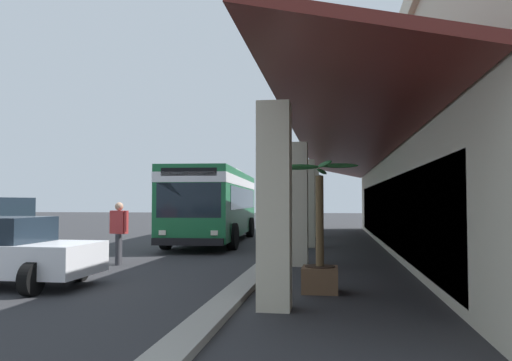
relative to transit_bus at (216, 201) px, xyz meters
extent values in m
plane|color=#2D2D30|center=(1.08, 7.26, -1.85)|extent=(120.00, 120.00, 0.00)
cube|color=#9E998E|center=(2.07, 3.39, -1.79)|extent=(34.50, 0.50, 0.12)
cube|color=beige|center=(-9.43, 4.26, -0.12)|extent=(0.55, 0.55, 3.47)
cube|color=beige|center=(-3.68, 4.26, -0.12)|extent=(0.55, 0.55, 3.47)
cube|color=beige|center=(2.07, 4.26, -0.12)|extent=(0.55, 0.55, 3.47)
cube|color=beige|center=(7.82, 4.26, -0.12)|extent=(0.55, 0.55, 3.47)
cube|color=beige|center=(13.57, 4.26, -0.12)|extent=(0.55, 0.55, 3.47)
cube|color=#5B1E19|center=(2.07, 5.58, 1.97)|extent=(28.75, 3.16, 0.82)
cube|color=#19232D|center=(2.07, 7.22, -0.45)|extent=(24.15, 0.08, 2.40)
cube|color=#196638|center=(0.05, 0.00, -0.13)|extent=(11.15, 3.30, 2.75)
cube|color=white|center=(0.05, 0.00, 0.80)|extent=(11.17, 3.32, 0.36)
cube|color=#19232D|center=(-0.25, -0.02, 0.10)|extent=(9.40, 3.21, 0.90)
cube|color=#19232D|center=(5.51, 0.38, 0.00)|extent=(0.21, 2.24, 1.20)
cube|color=black|center=(5.52, 0.38, 0.97)|extent=(0.19, 1.94, 0.28)
cube|color=black|center=(5.64, 0.39, -1.40)|extent=(0.37, 2.46, 0.24)
cube|color=silver|center=(5.50, 1.27, -1.10)|extent=(0.08, 0.24, 0.16)
cube|color=silver|center=(5.62, -0.51, -1.10)|extent=(0.08, 0.24, 0.16)
cube|color=silver|center=(-1.44, -0.10, 1.37)|extent=(2.52, 1.95, 0.24)
cylinder|color=black|center=(3.59, 1.53, -1.35)|extent=(1.00, 0.30, 1.00)
cylinder|color=black|center=(3.76, -1.02, -1.35)|extent=(1.00, 0.30, 1.00)
cylinder|color=black|center=(-3.11, 1.06, -1.35)|extent=(1.00, 0.30, 1.00)
cylinder|color=black|center=(-2.93, -1.48, -1.35)|extent=(1.00, 0.30, 1.00)
cylinder|color=black|center=(11.29, -0.46, -1.53)|extent=(0.64, 0.22, 0.64)
cylinder|color=black|center=(13.09, -0.47, -1.53)|extent=(0.64, 0.22, 0.64)
cylinder|color=black|center=(2.53, -7.15, -1.47)|extent=(0.76, 0.26, 0.76)
cylinder|color=#38383D|center=(8.20, -0.89, -1.41)|extent=(0.16, 0.16, 0.88)
cylinder|color=#38383D|center=(8.49, -0.80, -1.41)|extent=(0.16, 0.16, 0.88)
cube|color=#B23333|center=(8.35, -0.85, -0.64)|extent=(0.38, 0.56, 0.66)
sphere|color=tan|center=(8.35, -0.85, -0.19)|extent=(0.24, 0.24, 0.24)
cylinder|color=#B23333|center=(8.20, -1.12, -0.61)|extent=(0.09, 0.09, 0.60)
cylinder|color=#B23333|center=(8.50, -0.57, -0.61)|extent=(0.09, 0.09, 0.60)
cube|color=brown|center=(11.86, 4.96, -1.60)|extent=(0.71, 0.71, 0.50)
cylinder|color=#332319|center=(11.86, 4.96, -1.34)|extent=(0.60, 0.60, 0.02)
cylinder|color=brown|center=(11.86, 4.96, -0.44)|extent=(0.16, 0.16, 1.82)
ellipsoid|color=#286B33|center=(12.25, 5.08, 0.67)|extent=(0.84, 0.43, 0.18)
ellipsoid|color=#286B33|center=(11.83, 5.35, 0.67)|extent=(0.26, 0.78, 0.14)
ellipsoid|color=#286B33|center=(11.41, 5.00, 0.58)|extent=(0.92, 0.29, 0.16)
ellipsoid|color=#286B33|center=(11.84, 4.52, 0.64)|extent=(0.24, 0.90, 0.15)
camera|label=1|loc=(21.86, 5.22, -0.06)|focal=34.86mm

